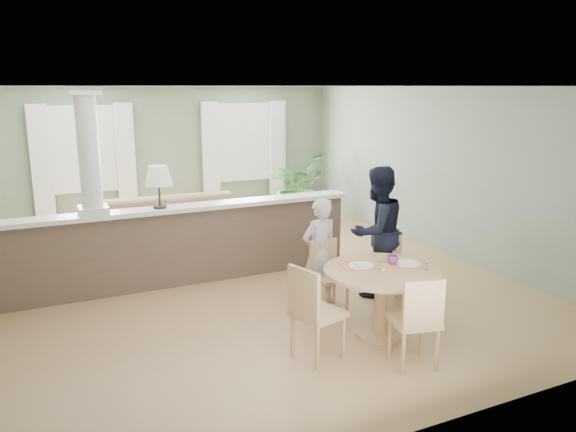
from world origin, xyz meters
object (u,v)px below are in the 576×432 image
chair_far_boy (327,272)px  dining_table (382,283)px  chair_far_man (388,266)px  child_person (320,252)px  sofa (168,229)px  houseplant (297,186)px  chair_side (313,309)px  chair_near (418,318)px  man_person (377,232)px

chair_far_boy → dining_table: bearing=-81.1°
chair_far_man → child_person: 0.91m
sofa → chair_far_man: bearing=-54.4°
houseplant → child_person: 4.62m
chair_side → child_person: 1.51m
chair_far_man → child_person: (-0.84, 0.28, 0.22)m
chair_far_boy → chair_side: chair_side is taller
sofa → houseplant: bearing=27.1°
child_person → dining_table: bearing=92.4°
chair_near → chair_far_boy: bearing=-74.6°
chair_far_man → child_person: child_person is taller
dining_table → chair_side: bearing=-168.6°
dining_table → man_person: (0.66, 1.08, 0.25)m
chair_far_man → chair_near: (-0.78, -1.59, 0.05)m
chair_far_man → houseplant: bearing=106.9°
chair_far_man → chair_near: chair_near is taller
sofa → child_person: size_ratio=2.29×
houseplant → man_person: bearing=-102.8°
dining_table → man_person: bearing=58.5°
houseplant → chair_near: 6.36m
dining_table → chair_far_boy: size_ratio=1.48×
dining_table → chair_far_man: 1.06m
sofa → houseplant: (3.01, 1.37, 0.25)m
houseplant → chair_far_man: (-0.97, -4.52, -0.23)m
chair_side → chair_far_boy: bearing=-50.8°
dining_table → chair_far_boy: dining_table is taller
houseplant → man_person: (-0.97, -4.26, 0.15)m
chair_far_man → chair_side: bearing=-119.0°
chair_side → chair_near: bearing=-139.7°
chair_near → chair_side: size_ratio=0.95×
child_person → man_person: (0.84, -0.01, 0.17)m
chair_far_man → man_person: bearing=118.7°
houseplant → chair_far_boy: houseplant is taller
man_person → chair_near: bearing=56.4°
man_person → child_person: bearing=-11.5°
chair_far_man → child_person: bearing=-169.2°
chair_side → sofa: bearing=-9.5°
houseplant → man_person: man_person is taller
child_person → chair_near: bearing=85.1°
sofa → chair_far_man: sofa is taller
houseplant → chair_far_man: bearing=-102.1°
sofa → dining_table: (1.38, -3.97, 0.15)m
houseplant → child_person: (-1.81, -4.25, -0.02)m
chair_far_boy → man_person: man_person is taller
houseplant → chair_far_boy: 4.76m
dining_table → chair_far_boy: bearing=99.3°
dining_table → child_person: child_person is taller
chair_far_boy → man_person: size_ratio=0.50×
chair_far_boy → chair_far_man: bearing=-8.4°
sofa → houseplant: size_ratio=2.23×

